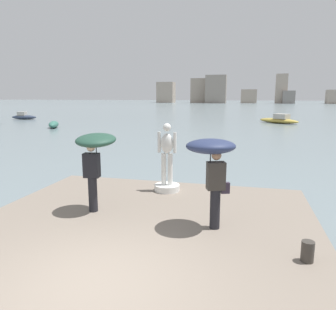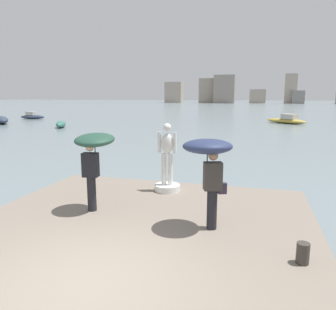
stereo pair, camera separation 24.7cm
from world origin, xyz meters
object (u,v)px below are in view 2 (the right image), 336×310
statue_white_figure (167,168)px  mooring_bollard (303,253)px  onlooker_left (94,150)px  boat_rightward (61,124)px  onlooker_right (209,157)px  boat_far (287,120)px  boat_mid (1,120)px  boat_leftward (32,116)px

statue_white_figure → mooring_bollard: bearing=-46.0°
onlooker_left → boat_rightward: 27.42m
onlooker_left → onlooker_right: 2.91m
statue_white_figure → boat_far: bearing=79.1°
boat_mid → boat_far: (32.92, 9.13, -0.05)m
statue_white_figure → mooring_bollard: statue_white_figure is taller
onlooker_left → boat_rightward: size_ratio=0.57×
boat_rightward → onlooker_left: bearing=-54.5°
onlooker_left → mooring_bollard: bearing=-16.8°
onlooker_right → boat_far: bearing=82.5°
boat_mid → onlooker_left: bearing=-43.8°
boat_mid → boat_far: 34.17m
onlooker_right → boat_rightward: bearing=129.7°
boat_far → mooring_bollard: bearing=-94.4°
boat_far → boat_leftward: boat_far is taller
mooring_bollard → boat_far: 35.16m
boat_far → onlooker_right: bearing=-97.5°
boat_far → boat_rightward: boat_far is taller
onlooker_left → boat_mid: onlooker_left is taller
onlooker_left → boat_leftward: size_ratio=0.54×
boat_mid → boat_leftward: (-1.45, 7.43, -0.07)m
onlooker_right → boat_rightward: onlooker_right is taller
statue_white_figure → boat_far: (6.09, 31.53, -0.71)m
boat_rightward → boat_leftward: bearing=139.0°
statue_white_figure → boat_far: size_ratio=0.41×
boat_mid → statue_white_figure: bearing=-39.9°
mooring_bollard → onlooker_left: bearing=163.2°
onlooker_right → boat_rightward: (-18.78, 22.65, -1.66)m
onlooker_left → boat_leftward: bearing=130.2°
statue_white_figure → boat_far: statue_white_figure is taller
boat_leftward → statue_white_figure: bearing=-46.5°
mooring_bollard → boat_mid: (-30.24, 25.93, -0.14)m
onlooker_left → onlooker_right: size_ratio=1.00×
boat_leftward → boat_rightward: size_ratio=1.06×
onlooker_right → boat_mid: 37.81m
boat_mid → boat_rightward: 9.91m
statue_white_figure → onlooker_right: size_ratio=1.03×
statue_white_figure → boat_rightward: bearing=130.4°
mooring_bollard → boat_far: boat_far is taller
mooring_bollard → boat_far: (2.68, 35.06, -0.19)m
statue_white_figure → boat_rightward: statue_white_figure is taller
statue_white_figure → mooring_bollard: size_ratio=5.52×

